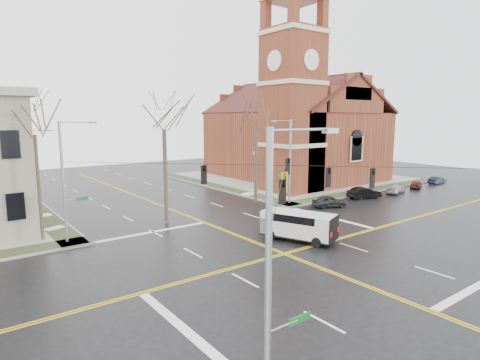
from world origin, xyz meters
TOP-DOWN VIEW (x-y plane):
  - ground at (0.00, 0.00)m, footprint 120.00×120.00m
  - sidewalks at (0.00, 0.00)m, footprint 80.00×80.00m
  - road_markings at (0.00, 0.00)m, footprint 100.00×100.00m
  - church at (24.76, 24.78)m, footprint 24.28×27.48m
  - signal_pole_ne at (11.32, 11.50)m, footprint 2.75×0.22m
  - signal_pole_nw at (-11.32, 11.50)m, footprint 2.75×0.22m
  - signal_pole_sw at (-11.32, -11.50)m, footprint 2.75×0.22m
  - span_wires at (0.00, 0.00)m, footprint 23.02×23.02m
  - traffic_signals at (-0.00, -0.67)m, footprint 8.21×8.26m
  - streetlight_north_a at (-10.65, 28.00)m, footprint 2.30×0.20m
  - streetlight_north_b at (-10.65, 48.00)m, footprint 2.30×0.20m
  - cargo_van at (2.96, 1.92)m, footprint 4.20×6.06m
  - parked_car_a at (13.87, 7.90)m, footprint 3.92×2.67m
  - parked_car_b at (20.79, 8.58)m, footprint 4.28×2.47m
  - parked_car_c at (26.63, 8.18)m, footprint 3.88×2.26m
  - parked_car_d at (32.18, 8.66)m, footprint 3.47×2.52m
  - parked_car_e at (37.95, 8.72)m, footprint 3.25×1.25m
  - tree_nw_far at (-12.88, 13.30)m, footprint 4.00×4.00m
  - tree_nw_near at (-2.65, 12.70)m, footprint 4.00×4.00m
  - tree_ne at (8.61, 13.76)m, footprint 4.00×4.00m

SIDE VIEW (x-z plane):
  - ground at x=0.00m, z-range 0.00..0.00m
  - road_markings at x=0.00m, z-range 0.00..0.01m
  - sidewalks at x=0.00m, z-range -0.01..0.16m
  - parked_car_c at x=26.63m, z-range 0.00..1.06m
  - parked_car_e at x=37.95m, z-range 0.00..1.06m
  - parked_car_d at x=32.18m, z-range 0.00..1.10m
  - parked_car_a at x=13.87m, z-range 0.00..1.24m
  - parked_car_b at x=20.79m, z-range 0.00..1.33m
  - cargo_van at x=2.96m, z-range 0.20..2.36m
  - streetlight_north_a at x=-10.65m, z-range 0.47..8.47m
  - streetlight_north_b at x=-10.65m, z-range 0.47..8.47m
  - signal_pole_ne at x=11.32m, z-range 0.45..9.45m
  - signal_pole_nw at x=-11.32m, z-range 0.45..9.45m
  - signal_pole_sw at x=-11.32m, z-range 0.45..9.45m
  - traffic_signals at x=0.00m, z-range 4.80..6.10m
  - span_wires at x=0.00m, z-range 6.18..6.22m
  - church at x=24.76m, z-range -5.32..22.18m
  - tree_ne at x=8.61m, z-range 2.64..14.46m
  - tree_nw_far at x=-12.88m, z-range 2.67..14.65m
  - tree_nw_near at x=-2.65m, z-range 2.74..15.03m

